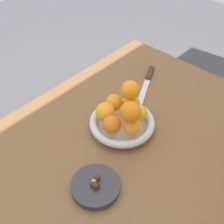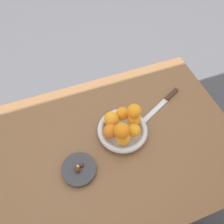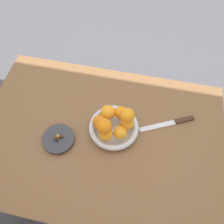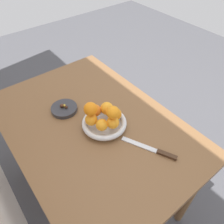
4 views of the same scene
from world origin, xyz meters
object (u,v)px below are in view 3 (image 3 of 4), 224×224
(orange_0, at_px, (100,122))
(candy_ball_0, at_px, (56,138))
(candy_dish, at_px, (59,139))
(candy_ball_1, at_px, (58,136))
(orange_6, at_px, (127,115))
(orange_3, at_px, (127,123))
(candy_ball_3, at_px, (61,136))
(orange_4, at_px, (121,113))
(orange_7, at_px, (104,126))
(candy_ball_2, at_px, (56,136))
(knife, at_px, (172,123))
(orange_5, at_px, (108,112))
(orange_2, at_px, (120,133))
(fruit_bowl, at_px, (114,128))
(orange_1, at_px, (106,134))
(dining_table, at_px, (100,142))

(orange_0, height_order, candy_ball_0, orange_0)
(candy_dish, bearing_deg, candy_ball_1, -76.60)
(candy_dish, xyz_separation_m, orange_6, (-0.28, -0.11, 0.12))
(orange_3, height_order, candy_ball_3, orange_3)
(orange_4, xyz_separation_m, orange_7, (0.05, 0.11, 0.06))
(orange_3, xyz_separation_m, candy_ball_1, (0.28, 0.10, -0.04))
(candy_dish, height_order, orange_3, orange_3)
(candy_ball_2, xyz_separation_m, knife, (-0.48, -0.18, -0.02))
(orange_6, height_order, candy_ball_1, orange_6)
(orange_0, xyz_separation_m, orange_5, (-0.02, -0.05, 0.00))
(orange_2, bearing_deg, orange_3, -112.06)
(candy_dish, relative_size, orange_3, 2.33)
(orange_3, xyz_separation_m, orange_7, (0.08, 0.06, 0.06))
(orange_2, height_order, orange_6, orange_6)
(orange_3, distance_m, orange_4, 0.06)
(orange_5, relative_size, candy_ball_3, 3.91)
(fruit_bowl, relative_size, orange_1, 3.76)
(candy_dish, height_order, orange_7, orange_7)
(dining_table, xyz_separation_m, candy_ball_0, (0.17, 0.07, 0.12))
(orange_2, relative_size, knife, 0.23)
(candy_ball_1, bearing_deg, candy_ball_3, -172.55)
(dining_table, distance_m, orange_7, 0.22)
(fruit_bowl, relative_size, candy_dish, 1.59)
(orange_2, xyz_separation_m, candy_ball_3, (0.25, 0.05, -0.04))
(candy_dish, bearing_deg, orange_4, -147.98)
(orange_1, xyz_separation_m, orange_6, (-0.07, -0.07, 0.06))
(orange_1, xyz_separation_m, candy_ball_2, (0.21, 0.04, -0.04))
(orange_4, height_order, orange_7, orange_7)
(candy_ball_0, bearing_deg, knife, -158.17)
(orange_3, bearing_deg, orange_1, 41.26)
(orange_3, bearing_deg, fruit_bowl, 9.53)
(orange_2, bearing_deg, orange_7, 10.02)
(candy_ball_3, bearing_deg, orange_0, -151.87)
(candy_dish, height_order, orange_1, orange_1)
(orange_3, relative_size, candy_ball_3, 3.62)
(orange_0, distance_m, orange_7, 0.08)
(dining_table, height_order, candy_ball_2, candy_ball_2)
(candy_dish, distance_m, candy_ball_1, 0.02)
(dining_table, bearing_deg, orange_6, -154.99)
(orange_3, bearing_deg, candy_ball_3, 20.82)
(candy_ball_0, xyz_separation_m, candy_ball_2, (0.00, -0.01, -0.00))
(orange_0, xyz_separation_m, candy_ball_1, (0.17, 0.08, -0.04))
(candy_dish, distance_m, candy_ball_3, 0.02)
(knife, bearing_deg, candy_ball_1, 20.71)
(dining_table, bearing_deg, orange_5, -106.96)
(orange_3, relative_size, orange_7, 0.93)
(candy_dish, xyz_separation_m, knife, (-0.48, -0.19, -0.01))
(orange_6, xyz_separation_m, candy_ball_2, (0.28, 0.11, -0.10))
(orange_2, xyz_separation_m, candy_ball_1, (0.26, 0.05, -0.04))
(dining_table, xyz_separation_m, orange_3, (-0.12, -0.05, 0.16))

